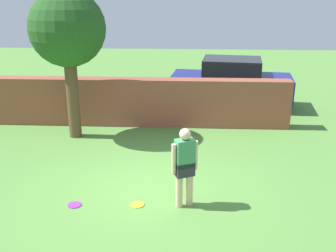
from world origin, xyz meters
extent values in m
plane|color=#568C3D|center=(0.00, 0.00, 0.00)|extent=(40.00, 40.00, 0.00)
cube|color=brown|center=(-1.50, 4.16, 0.73)|extent=(10.92, 0.50, 1.47)
cylinder|color=brown|center=(-2.36, 3.04, 1.25)|extent=(0.34, 0.34, 2.49)
sphere|color=#23511E|center=(-2.36, 3.04, 3.06)|extent=(2.05, 2.05, 2.05)
cylinder|color=beige|center=(0.74, -0.72, 0.42)|extent=(0.14, 0.14, 0.85)
cylinder|color=beige|center=(0.94, -0.63, 0.42)|extent=(0.14, 0.14, 0.85)
cube|color=#2D2D38|center=(0.84, -0.67, 0.80)|extent=(0.42, 0.35, 0.28)
cube|color=#3F8C59|center=(0.84, -0.67, 1.12)|extent=(0.42, 0.35, 0.55)
sphere|color=beige|center=(0.84, -0.67, 1.51)|extent=(0.22, 0.22, 0.22)
cylinder|color=beige|center=(0.63, -0.77, 1.05)|extent=(0.09, 0.09, 0.58)
cylinder|color=beige|center=(1.04, -0.58, 1.05)|extent=(0.09, 0.09, 0.58)
cube|color=navy|center=(2.40, 6.40, 0.72)|extent=(4.38, 2.20, 0.80)
cube|color=#1E2328|center=(2.40, 6.40, 1.42)|extent=(2.17, 1.73, 0.60)
cylinder|color=black|center=(3.86, 7.07, 0.32)|extent=(0.66, 0.30, 0.64)
cylinder|color=black|center=(3.65, 5.39, 0.32)|extent=(0.66, 0.30, 0.64)
cylinder|color=black|center=(1.15, 7.41, 0.32)|extent=(0.66, 0.30, 0.64)
cylinder|color=black|center=(0.94, 5.72, 0.32)|extent=(0.66, 0.30, 0.64)
cylinder|color=purple|center=(-1.34, -0.79, 0.01)|extent=(0.27, 0.27, 0.02)
cylinder|color=yellow|center=(-0.09, -0.71, 0.01)|extent=(0.27, 0.27, 0.02)
camera|label=1|loc=(0.88, -7.68, 4.13)|focal=42.86mm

